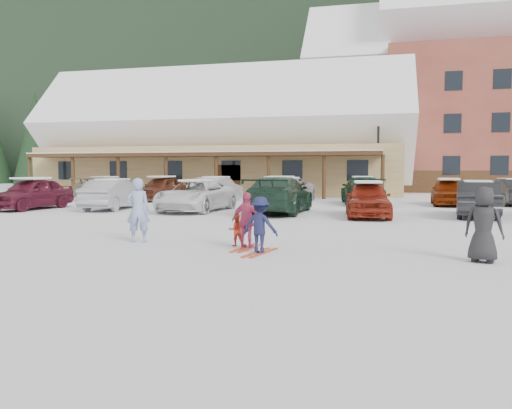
% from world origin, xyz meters
% --- Properties ---
extents(ground, '(160.00, 160.00, 0.00)m').
position_xyz_m(ground, '(0.00, 0.00, 0.00)').
color(ground, white).
rests_on(ground, ground).
extents(forested_hillside, '(300.00, 70.00, 38.00)m').
position_xyz_m(forested_hillside, '(0.00, 85.00, 19.00)').
color(forested_hillside, black).
rests_on(forested_hillside, ground).
extents(day_lodge, '(29.12, 12.50, 10.38)m').
position_xyz_m(day_lodge, '(-9.00, 27.96, 3.94)').
color(day_lodge, tan).
rests_on(day_lodge, ground).
extents(alpine_hotel, '(31.48, 14.01, 21.48)m').
position_xyz_m(alpine_hotel, '(14.27, 38.00, 8.63)').
color(alpine_hotel, brown).
rests_on(alpine_hotel, ground).
extents(lamp_post, '(0.50, 0.25, 5.72)m').
position_xyz_m(lamp_post, '(3.31, 23.96, 3.26)').
color(lamp_post, black).
rests_on(lamp_post, ground).
extents(conifer_0, '(4.40, 4.40, 10.20)m').
position_xyz_m(conifer_0, '(-26.00, 30.00, 5.69)').
color(conifer_0, black).
rests_on(conifer_0, ground).
extents(conifer_2, '(5.28, 5.28, 12.24)m').
position_xyz_m(conifer_2, '(-30.00, 42.00, 6.83)').
color(conifer_2, black).
rests_on(conifer_2, ground).
extents(conifer_3, '(3.96, 3.96, 9.18)m').
position_xyz_m(conifer_3, '(6.00, 44.00, 5.12)').
color(conifer_3, black).
rests_on(conifer_3, ground).
extents(adult_skier, '(0.69, 0.55, 1.66)m').
position_xyz_m(adult_skier, '(-2.72, 0.64, 0.83)').
color(adult_skier, '#8697C6').
rests_on(adult_skier, ground).
extents(toddler_red, '(0.47, 0.43, 0.78)m').
position_xyz_m(toddler_red, '(-0.11, 0.64, 0.39)').
color(toddler_red, red).
rests_on(toddler_red, ground).
extents(child_navy, '(0.90, 0.63, 1.26)m').
position_xyz_m(child_navy, '(0.70, -0.28, 0.63)').
color(child_navy, '#17193E').
rests_on(child_navy, ground).
extents(skis_child_navy, '(0.49, 1.41, 0.03)m').
position_xyz_m(skis_child_navy, '(0.70, -0.28, 0.01)').
color(skis_child_navy, '#BB3D1A').
rests_on(skis_child_navy, ground).
extents(child_magenta, '(0.83, 0.45, 1.34)m').
position_xyz_m(child_magenta, '(0.25, 0.30, 0.67)').
color(child_magenta, '#BB395E').
rests_on(child_magenta, ground).
extents(skis_child_magenta, '(0.44, 1.41, 0.03)m').
position_xyz_m(skis_child_magenta, '(0.25, 0.30, 0.01)').
color(skis_child_magenta, '#BB3D1A').
rests_on(skis_child_magenta, ground).
extents(bystander_dark, '(0.88, 0.75, 1.54)m').
position_xyz_m(bystander_dark, '(5.30, -0.29, 0.77)').
color(bystander_dark, black).
rests_on(bystander_dark, ground).
extents(parked_car_0, '(2.12, 4.48, 1.48)m').
position_xyz_m(parked_car_0, '(-12.57, 9.31, 0.74)').
color(parked_car_0, maroon).
rests_on(parked_car_0, ground).
extents(parked_car_1, '(1.88, 4.41, 1.41)m').
position_xyz_m(parked_car_1, '(-8.77, 10.11, 0.71)').
color(parked_car_1, '#9B9CA0').
rests_on(parked_car_1, ground).
extents(parked_car_2, '(2.67, 5.19, 1.40)m').
position_xyz_m(parked_car_2, '(-4.63, 10.07, 0.70)').
color(parked_car_2, white).
rests_on(parked_car_2, ground).
extents(parked_car_3, '(2.34, 5.45, 1.57)m').
position_xyz_m(parked_car_3, '(-0.81, 9.97, 0.78)').
color(parked_car_3, '#1D3829').
rests_on(parked_car_3, ground).
extents(parked_car_4, '(1.96, 4.23, 1.40)m').
position_xyz_m(parked_car_4, '(2.88, 9.06, 0.70)').
color(parked_car_4, maroon).
rests_on(parked_car_4, ground).
extents(parked_car_5, '(2.06, 4.45, 1.41)m').
position_xyz_m(parked_car_5, '(7.10, 10.10, 0.71)').
color(parked_car_5, black).
rests_on(parked_car_5, ground).
extents(parked_car_7, '(2.14, 4.93, 1.41)m').
position_xyz_m(parked_car_7, '(-13.57, 17.59, 0.71)').
color(parked_car_7, gray).
rests_on(parked_car_7, ground).
extents(parked_car_8, '(2.37, 4.52, 1.47)m').
position_xyz_m(parked_car_8, '(-9.38, 16.92, 0.73)').
color(parked_car_8, '#5C2A1A').
rests_on(parked_car_8, ground).
extents(parked_car_9, '(2.12, 4.57, 1.45)m').
position_xyz_m(parked_car_9, '(-5.71, 16.32, 0.73)').
color(parked_car_9, '#A4A3A8').
rests_on(parked_car_9, ground).
extents(parked_car_10, '(2.85, 5.28, 1.41)m').
position_xyz_m(parked_car_10, '(-1.76, 17.40, 0.70)').
color(parked_car_10, '#BABABA').
rests_on(parked_car_10, ground).
extents(parked_car_11, '(2.68, 5.34, 1.49)m').
position_xyz_m(parked_car_11, '(2.49, 16.50, 0.74)').
color(parked_car_11, '#173A25').
rests_on(parked_car_11, ground).
extents(parked_car_12, '(1.87, 4.18, 1.40)m').
position_xyz_m(parked_car_12, '(6.89, 16.58, 0.70)').
color(parked_car_12, maroon).
rests_on(parked_car_12, ground).
extents(parked_car_13, '(1.73, 4.29, 1.38)m').
position_xyz_m(parked_car_13, '(10.14, 17.55, 0.69)').
color(parked_car_13, black).
rests_on(parked_car_13, ground).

